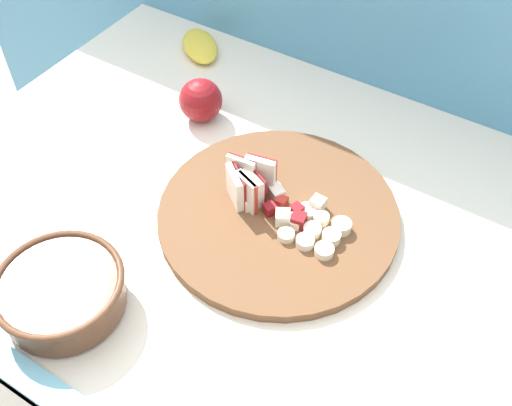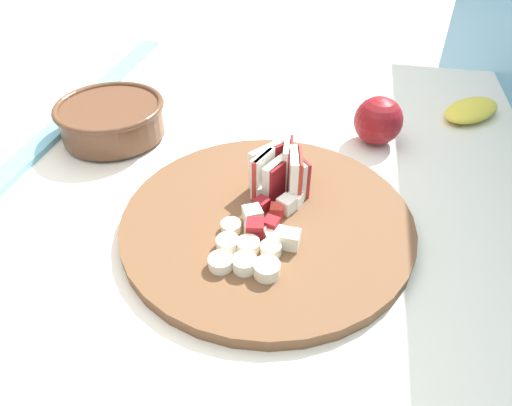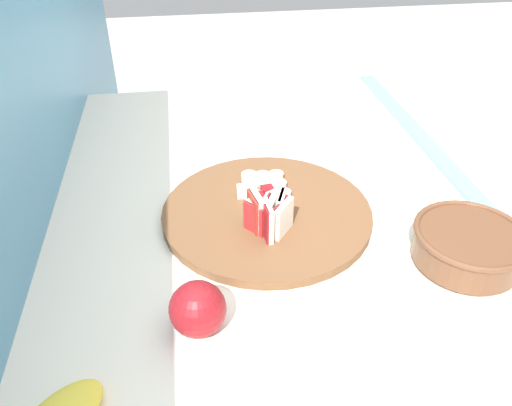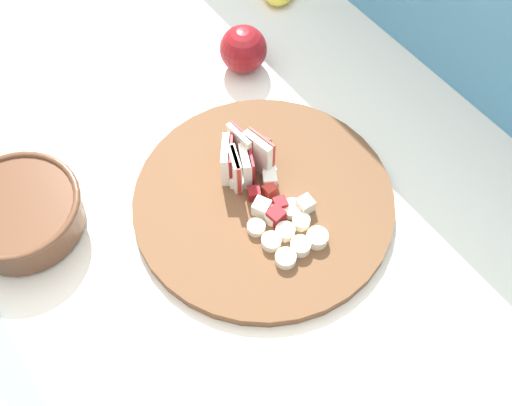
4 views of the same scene
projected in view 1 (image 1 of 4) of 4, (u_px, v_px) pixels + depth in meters
name	position (u px, v px, depth m)	size (l,w,h in m)	color
tiled_countertop	(275.00, 370.00, 1.27)	(1.19, 0.79, 0.95)	silver
tile_backsplash	(377.00, 160.00, 1.30)	(2.40, 0.04, 1.49)	#4C8EB2
cutting_board	(278.00, 215.00, 0.93)	(0.37, 0.37, 0.02)	brown
apple_wedge_fan	(250.00, 181.00, 0.92)	(0.08, 0.08, 0.06)	maroon
apple_dice_pile	(285.00, 207.00, 0.91)	(0.11, 0.08, 0.02)	beige
banana_slice_rows	(316.00, 230.00, 0.89)	(0.09, 0.09, 0.02)	#F4EAC6
ceramic_bowl	(62.00, 292.00, 0.80)	(0.17, 0.17, 0.06)	brown
banana_peel	(200.00, 46.00, 1.22)	(0.12, 0.07, 0.03)	gold
whole_apple	(201.00, 100.00, 1.06)	(0.08, 0.08, 0.08)	maroon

